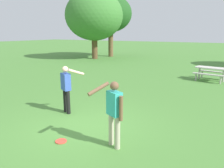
# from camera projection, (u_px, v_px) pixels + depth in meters

# --- Properties ---
(ground_plane) EXTENTS (120.00, 120.00, 0.00)m
(ground_plane) POSITION_uv_depth(u_px,v_px,m) (82.00, 126.00, 6.61)
(ground_plane) COLOR #4C8438
(person_thrower) EXTENTS (0.79, 0.60, 1.64)m
(person_thrower) POSITION_uv_depth(u_px,v_px,m) (66.00, 86.00, 7.51)
(person_thrower) COLOR black
(person_thrower) RESTS_ON ground
(person_catcher) EXTENTS (0.79, 0.60, 1.64)m
(person_catcher) POSITION_uv_depth(u_px,v_px,m) (114.00, 109.00, 5.21)
(person_catcher) COLOR #B7AD93
(person_catcher) RESTS_ON ground
(frisbee) EXTENTS (0.29, 0.29, 0.03)m
(frisbee) POSITION_uv_depth(u_px,v_px,m) (61.00, 141.00, 5.66)
(frisbee) COLOR #E04733
(frisbee) RESTS_ON ground
(picnic_table_near) EXTENTS (1.89, 1.65, 0.77)m
(picnic_table_near) POSITION_uv_depth(u_px,v_px,m) (211.00, 71.00, 12.73)
(picnic_table_near) COLOR beige
(picnic_table_near) RESTS_ON ground
(tree_tall_left) EXTENTS (5.88, 5.88, 6.89)m
(tree_tall_left) POSITION_uv_depth(u_px,v_px,m) (94.00, 16.00, 22.40)
(tree_tall_left) COLOR brown
(tree_tall_left) RESTS_ON ground
(tree_broad_center) EXTENTS (4.71, 4.71, 6.76)m
(tree_broad_center) POSITION_uv_depth(u_px,v_px,m) (111.00, 14.00, 24.62)
(tree_broad_center) COLOR brown
(tree_broad_center) RESTS_ON ground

